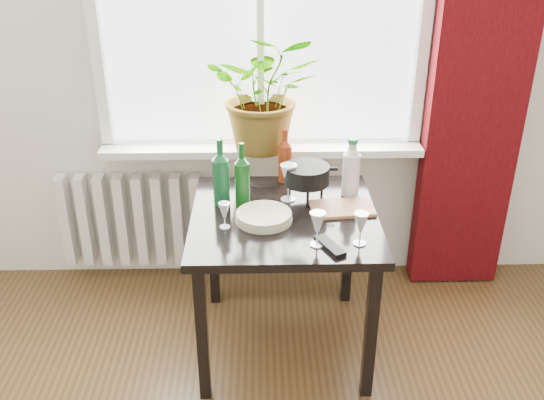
{
  "coord_description": "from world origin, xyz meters",
  "views": [
    {
      "loc": [
        -0.01,
        -0.9,
        2.04
      ],
      "look_at": [
        0.04,
        1.55,
        0.81
      ],
      "focal_mm": 40.0,
      "sensor_mm": 36.0,
      "label": 1
    }
  ],
  "objects_px": {
    "potted_plant": "(266,92)",
    "cleaning_bottle": "(351,167)",
    "wine_bottle_left": "(221,172)",
    "wineglass_back_left": "(241,180)",
    "wineglass_far_right": "(361,229)",
    "tv_remote": "(330,246)",
    "wineglass_back_center": "(288,182)",
    "wineglass_front_left": "(224,215)",
    "fondue_pot": "(306,182)",
    "table": "(284,232)",
    "wineglass_front_right": "(317,229)",
    "wine_bottle_right": "(242,174)",
    "bottle_amber": "(285,155)",
    "plate_stack": "(264,217)",
    "radiator": "(132,220)",
    "cutting_board": "(342,208)"
  },
  "relations": [
    {
      "from": "wineglass_front_left",
      "to": "fondue_pot",
      "type": "bearing_deg",
      "value": 36.85
    },
    {
      "from": "bottle_amber",
      "to": "wineglass_front_right",
      "type": "xyz_separation_m",
      "value": [
        0.11,
        -0.64,
        -0.06
      ]
    },
    {
      "from": "radiator",
      "to": "cutting_board",
      "type": "distance_m",
      "value": 1.32
    },
    {
      "from": "wine_bottle_right",
      "to": "wineglass_far_right",
      "type": "height_order",
      "value": "wine_bottle_right"
    },
    {
      "from": "potted_plant",
      "to": "cleaning_bottle",
      "type": "height_order",
      "value": "potted_plant"
    },
    {
      "from": "radiator",
      "to": "wine_bottle_left",
      "type": "height_order",
      "value": "wine_bottle_left"
    },
    {
      "from": "bottle_amber",
      "to": "plate_stack",
      "type": "relative_size",
      "value": 1.1
    },
    {
      "from": "cleaning_bottle",
      "to": "wineglass_back_left",
      "type": "height_order",
      "value": "cleaning_bottle"
    },
    {
      "from": "radiator",
      "to": "wineglass_back_center",
      "type": "bearing_deg",
      "value": -28.85
    },
    {
      "from": "wineglass_far_right",
      "to": "wineglass_back_left",
      "type": "xyz_separation_m",
      "value": [
        -0.51,
        0.48,
        0.0
      ]
    },
    {
      "from": "potted_plant",
      "to": "tv_remote",
      "type": "relative_size",
      "value": 3.53
    },
    {
      "from": "bottle_amber",
      "to": "plate_stack",
      "type": "xyz_separation_m",
      "value": [
        -0.11,
        -0.43,
        -0.12
      ]
    },
    {
      "from": "table",
      "to": "wineglass_back_center",
      "type": "distance_m",
      "value": 0.24
    },
    {
      "from": "wine_bottle_left",
      "to": "wineglass_back_left",
      "type": "xyz_separation_m",
      "value": [
        0.09,
        0.1,
        -0.09
      ]
    },
    {
      "from": "wine_bottle_left",
      "to": "wine_bottle_right",
      "type": "relative_size",
      "value": 1.08
    },
    {
      "from": "wineglass_back_center",
      "to": "fondue_pot",
      "type": "height_order",
      "value": "wineglass_back_center"
    },
    {
      "from": "wine_bottle_right",
      "to": "wineglass_far_right",
      "type": "distance_m",
      "value": 0.63
    },
    {
      "from": "wineglass_far_right",
      "to": "wineglass_front_right",
      "type": "bearing_deg",
      "value": -178.17
    },
    {
      "from": "wineglass_front_right",
      "to": "wineglass_front_left",
      "type": "bearing_deg",
      "value": 157.86
    },
    {
      "from": "wineglass_front_right",
      "to": "fondue_pot",
      "type": "relative_size",
      "value": 0.63
    },
    {
      "from": "wineglass_front_left",
      "to": "plate_stack",
      "type": "bearing_deg",
      "value": 19.17
    },
    {
      "from": "table",
      "to": "wineglass_front_right",
      "type": "bearing_deg",
      "value": -65.81
    },
    {
      "from": "wineglass_back_center",
      "to": "potted_plant",
      "type": "bearing_deg",
      "value": 104.31
    },
    {
      "from": "wine_bottle_left",
      "to": "fondue_pot",
      "type": "height_order",
      "value": "wine_bottle_left"
    },
    {
      "from": "wine_bottle_right",
      "to": "fondue_pot",
      "type": "height_order",
      "value": "wine_bottle_right"
    },
    {
      "from": "radiator",
      "to": "fondue_pot",
      "type": "distance_m",
      "value": 1.16
    },
    {
      "from": "wine_bottle_right",
      "to": "tv_remote",
      "type": "bearing_deg",
      "value": -48.31
    },
    {
      "from": "tv_remote",
      "to": "wineglass_back_center",
      "type": "bearing_deg",
      "value": 83.09
    },
    {
      "from": "wine_bottle_left",
      "to": "wine_bottle_right",
      "type": "xyz_separation_m",
      "value": [
        0.1,
        0.0,
        -0.01
      ]
    },
    {
      "from": "wineglass_back_left",
      "to": "cutting_board",
      "type": "bearing_deg",
      "value": -19.98
    },
    {
      "from": "radiator",
      "to": "wineglass_back_center",
      "type": "height_order",
      "value": "wineglass_back_center"
    },
    {
      "from": "table",
      "to": "potted_plant",
      "type": "distance_m",
      "value": 0.75
    },
    {
      "from": "cutting_board",
      "to": "wineglass_back_center",
      "type": "bearing_deg",
      "value": 156.19
    },
    {
      "from": "bottle_amber",
      "to": "cleaning_bottle",
      "type": "distance_m",
      "value": 0.35
    },
    {
      "from": "wineglass_front_right",
      "to": "tv_remote",
      "type": "bearing_deg",
      "value": -23.34
    },
    {
      "from": "radiator",
      "to": "bottle_amber",
      "type": "height_order",
      "value": "bottle_amber"
    },
    {
      "from": "wine_bottle_right",
      "to": "wineglass_front_left",
      "type": "bearing_deg",
      "value": -107.36
    },
    {
      "from": "table",
      "to": "wineglass_far_right",
      "type": "xyz_separation_m",
      "value": [
        0.3,
        -0.27,
        0.17
      ]
    },
    {
      "from": "wineglass_far_right",
      "to": "wineglass_front_left",
      "type": "distance_m",
      "value": 0.59
    },
    {
      "from": "potted_plant",
      "to": "cutting_board",
      "type": "distance_m",
      "value": 0.73
    },
    {
      "from": "wine_bottle_left",
      "to": "plate_stack",
      "type": "relative_size",
      "value": 1.28
    },
    {
      "from": "wine_bottle_left",
      "to": "bottle_amber",
      "type": "bearing_deg",
      "value": 39.62
    },
    {
      "from": "bottle_amber",
      "to": "tv_remote",
      "type": "bearing_deg",
      "value": -76.53
    },
    {
      "from": "cleaning_bottle",
      "to": "fondue_pot",
      "type": "bearing_deg",
      "value": -169.8
    },
    {
      "from": "plate_stack",
      "to": "bottle_amber",
      "type": "bearing_deg",
      "value": 75.38
    },
    {
      "from": "wineglass_front_left",
      "to": "plate_stack",
      "type": "relative_size",
      "value": 0.48
    },
    {
      "from": "wineglass_front_right",
      "to": "wineglass_back_center",
      "type": "bearing_deg",
      "value": 103.27
    },
    {
      "from": "potted_plant",
      "to": "wineglass_far_right",
      "type": "relative_size",
      "value": 4.17
    },
    {
      "from": "wineglass_far_right",
      "to": "wine_bottle_left",
      "type": "bearing_deg",
      "value": 147.15
    },
    {
      "from": "radiator",
      "to": "wineglass_front_right",
      "type": "relative_size",
      "value": 5.1
    }
  ]
}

